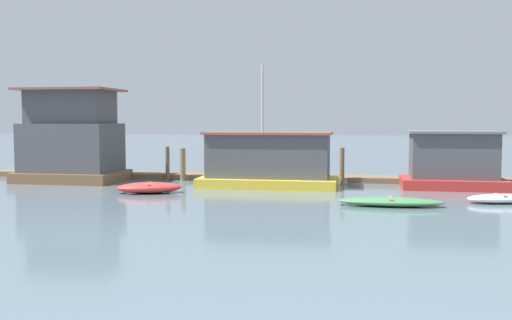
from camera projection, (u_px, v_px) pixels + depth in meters
ground_plane at (259, 185)px, 29.91m from camera, size 200.00×200.00×0.00m
dock_walkway at (268, 177)px, 32.66m from camera, size 33.80×2.01×0.30m
houseboat_brown at (72, 140)px, 31.74m from camera, size 5.51×3.97×5.14m
houseboat_yellow at (268, 161)px, 29.24m from camera, size 7.03×3.29×6.24m
houseboat_red at (453, 162)px, 28.59m from camera, size 5.04×3.21×2.87m
dinghy_red at (149, 188)px, 26.74m from camera, size 3.32×2.35×0.51m
dinghy_green at (390, 202)px, 22.67m from camera, size 4.20×1.29×0.35m
dinghy_white at (500, 199)px, 23.49m from camera, size 2.98×1.69×0.37m
mooring_post_far_right at (168, 163)px, 32.36m from camera, size 0.23×0.23×1.92m
mooring_post_far_left at (342, 166)px, 30.61m from camera, size 0.26×0.26×1.94m
mooring_post_near_right at (183, 164)px, 32.21m from camera, size 0.31×0.31×1.83m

